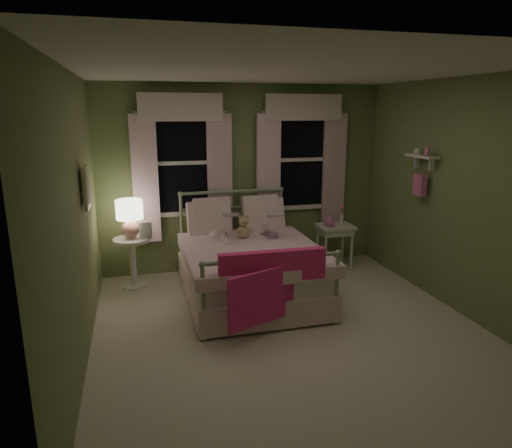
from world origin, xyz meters
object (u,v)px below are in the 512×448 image
object	(u,v)px
teddy_bear	(244,229)
bed	(249,266)
nightstand_left	(132,256)
child_right	(262,217)
table_lamp	(130,215)
nightstand_right	(335,232)
child_left	(219,213)

from	to	relation	value
teddy_bear	bed	bearing A→B (deg)	-90.00
bed	nightstand_left	bearing A→B (deg)	153.87
child_right	table_lamp	world-z (taller)	child_right
nightstand_left	bed	bearing A→B (deg)	-26.13
child_right	teddy_bear	distance (m)	0.34
nightstand_left	table_lamp	bearing A→B (deg)	0.00
child_right	table_lamp	bearing A→B (deg)	-22.80
bed	child_right	size ratio (longest dim) A/B	3.15
bed	child_right	bearing A→B (deg)	56.40
teddy_bear	table_lamp	xyz separation A→B (m)	(-1.38, 0.41, 0.16)
bed	table_lamp	distance (m)	1.64
child_right	teddy_bear	xyz separation A→B (m)	(-0.28, -0.16, -0.10)
nightstand_left	child_right	bearing A→B (deg)	-8.73
child_right	nightstand_right	xyz separation A→B (m)	(1.16, 0.23, -0.34)
bed	child_left	distance (m)	0.78
bed	teddy_bear	distance (m)	0.49
child_right	nightstand_right	distance (m)	1.23
child_right	teddy_bear	world-z (taller)	child_right
child_left	nightstand_left	xyz separation A→B (m)	(-1.10, 0.25, -0.56)
bed	child_left	bearing A→B (deg)	123.60
teddy_bear	table_lamp	distance (m)	1.45
child_right	bed	bearing A→B (deg)	42.32
child_right	table_lamp	xyz separation A→B (m)	(-1.66, 0.25, 0.06)
child_left	table_lamp	distance (m)	1.13
child_right	nightstand_left	distance (m)	1.74
child_right	nightstand_left	world-z (taller)	child_right
table_lamp	nightstand_right	xyz separation A→B (m)	(2.81, -0.03, -0.40)
child_right	teddy_bear	size ratio (longest dim) A/B	2.13
bed	child_right	xyz separation A→B (m)	(0.28, 0.42, 0.51)
bed	child_left	xyz separation A→B (m)	(-0.28, 0.42, 0.59)
teddy_bear	table_lamp	size ratio (longest dim) A/B	0.61
child_right	teddy_bear	bearing A→B (deg)	15.42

